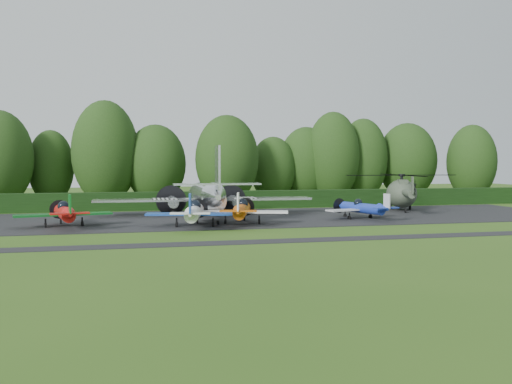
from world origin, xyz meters
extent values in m
plane|color=#315618|center=(0.00, 0.00, 0.00)|extent=(160.00, 160.00, 0.00)
cube|color=black|center=(0.00, 10.00, 0.00)|extent=(70.00, 18.00, 0.01)
cube|color=black|center=(0.00, -6.00, 0.00)|extent=(70.00, 2.00, 0.00)
cube|color=black|center=(0.00, 21.00, 0.00)|extent=(90.00, 1.60, 2.00)
cylinder|color=silver|center=(-1.07, 12.77, 1.87)|extent=(2.26, 11.80, 2.26)
cone|color=silver|center=(-1.07, 19.38, 1.87)|extent=(2.26, 1.48, 2.26)
cone|color=silver|center=(-1.07, 5.69, 2.36)|extent=(2.26, 2.95, 2.26)
sphere|color=black|center=(-1.07, 18.44, 2.36)|extent=(1.48, 1.48, 1.48)
cube|color=silver|center=(-1.07, 13.76, 1.57)|extent=(21.64, 2.36, 0.22)
cube|color=white|center=(-5.01, 13.76, 1.69)|extent=(2.56, 2.46, 0.05)
cube|color=white|center=(2.86, 13.76, 1.69)|extent=(2.56, 2.46, 0.05)
cylinder|color=silver|center=(-4.22, 14.35, 1.33)|extent=(1.08, 3.15, 1.08)
cylinder|color=silver|center=(2.07, 14.35, 1.33)|extent=(1.08, 3.15, 1.08)
cylinder|color=black|center=(-4.22, 16.56, 1.33)|extent=(3.15, 0.03, 3.15)
cylinder|color=black|center=(2.07, 16.56, 1.33)|extent=(3.15, 0.03, 3.15)
cube|color=silver|center=(-1.07, 4.90, 3.44)|extent=(7.38, 1.38, 0.14)
cube|color=silver|center=(-1.07, 4.61, 4.82)|extent=(0.18, 2.16, 3.74)
cylinder|color=black|center=(-4.22, 13.95, 0.25)|extent=(0.25, 0.89, 0.89)
cylinder|color=black|center=(2.07, 13.95, 0.25)|extent=(0.25, 0.89, 0.89)
cylinder|color=black|center=(-1.07, 4.51, 0.18)|extent=(0.18, 0.43, 0.43)
cylinder|color=red|center=(-13.66, 5.56, 1.20)|extent=(1.05, 6.01, 1.05)
sphere|color=black|center=(-13.66, 6.22, 1.69)|extent=(0.92, 0.92, 0.92)
cube|color=#0D581B|center=(-13.66, 6.11, 1.04)|extent=(7.65, 1.42, 0.15)
cube|color=red|center=(-13.66, 1.95, 1.48)|extent=(2.84, 0.76, 0.11)
cube|color=#0D581B|center=(-13.66, 1.84, 2.19)|extent=(0.11, 0.87, 1.42)
cylinder|color=black|center=(-13.66, 9.44, 1.20)|extent=(1.64, 0.02, 1.64)
cylinder|color=black|center=(-15.08, 5.89, 0.20)|extent=(0.15, 0.48, 0.48)
cylinder|color=black|center=(-12.24, 5.89, 0.20)|extent=(0.15, 0.48, 0.48)
cylinder|color=black|center=(-13.66, 8.40, 0.17)|extent=(0.13, 0.44, 0.44)
cylinder|color=silver|center=(-3.47, 3.01, 1.25)|extent=(1.09, 6.24, 1.09)
sphere|color=black|center=(-3.47, 3.69, 1.76)|extent=(0.95, 0.95, 0.95)
cube|color=#1A439D|center=(-3.47, 3.57, 1.08)|extent=(7.94, 1.47, 0.16)
cube|color=silver|center=(-3.47, -0.74, 1.53)|extent=(2.95, 0.79, 0.11)
cube|color=#1A439D|center=(-3.47, -0.85, 2.27)|extent=(0.11, 0.91, 1.47)
cylinder|color=black|center=(-3.47, 7.03, 1.25)|extent=(1.70, 0.02, 1.70)
cylinder|color=black|center=(-4.95, 3.35, 0.20)|extent=(0.16, 0.50, 0.50)
cylinder|color=black|center=(-2.00, 3.35, 0.20)|extent=(0.16, 0.50, 0.50)
cylinder|color=black|center=(-3.47, 5.95, 0.18)|extent=(0.14, 0.45, 0.45)
cylinder|color=#BA520A|center=(0.72, 4.34, 1.22)|extent=(1.07, 6.11, 1.07)
sphere|color=black|center=(0.72, 5.01, 1.72)|extent=(0.93, 0.93, 0.93)
cube|color=white|center=(0.72, 4.89, 1.06)|extent=(7.78, 1.45, 0.16)
cube|color=#BA520A|center=(0.72, 0.67, 1.50)|extent=(2.89, 0.78, 0.11)
cube|color=white|center=(0.72, 0.56, 2.22)|extent=(0.11, 0.89, 1.45)
cylinder|color=black|center=(0.72, 8.29, 1.22)|extent=(1.67, 0.02, 1.67)
cylinder|color=black|center=(-0.72, 4.67, 0.20)|extent=(0.16, 0.49, 0.49)
cylinder|color=black|center=(2.17, 4.67, 0.20)|extent=(0.16, 0.49, 0.49)
cylinder|color=black|center=(0.72, 7.23, 0.18)|extent=(0.13, 0.44, 0.44)
cylinder|color=#1B34A3|center=(12.41, 5.97, 1.06)|extent=(0.92, 5.30, 0.92)
sphere|color=black|center=(12.41, 6.55, 1.49)|extent=(0.81, 0.81, 0.81)
cube|color=#BABBC1|center=(12.41, 6.46, 0.91)|extent=(6.74, 1.25, 0.13)
cube|color=#1B34A3|center=(12.41, 2.80, 1.30)|extent=(2.50, 0.67, 0.10)
cube|color=#BABBC1|center=(12.41, 2.70, 1.93)|extent=(0.10, 0.77, 1.25)
cylinder|color=black|center=(12.41, 9.39, 1.06)|extent=(1.44, 0.02, 1.44)
cylinder|color=black|center=(11.16, 6.26, 0.17)|extent=(0.13, 0.42, 0.42)
cylinder|color=black|center=(13.67, 6.26, 0.17)|extent=(0.13, 0.42, 0.42)
cylinder|color=black|center=(12.41, 8.48, 0.15)|extent=(0.12, 0.39, 0.39)
ellipsoid|color=#3A4535|center=(20.58, 13.91, 1.86)|extent=(3.22, 5.90, 3.09)
cylinder|color=#3A4535|center=(20.58, 9.26, 2.17)|extent=(0.72, 6.19, 0.72)
cube|color=#3A4535|center=(20.58, 6.06, 3.10)|extent=(0.12, 0.93, 1.65)
cylinder|color=black|center=(20.58, 13.91, 3.41)|extent=(0.31, 0.31, 0.83)
cylinder|color=black|center=(20.58, 13.91, 3.87)|extent=(0.72, 0.72, 0.26)
cylinder|color=black|center=(20.58, 13.91, 3.87)|extent=(12.38, 12.38, 0.06)
cube|color=#3A4535|center=(20.58, 13.08, 3.04)|extent=(0.93, 2.06, 0.72)
ellipsoid|color=black|center=(20.58, 15.56, 1.96)|extent=(1.96, 1.96, 1.76)
cylinder|color=black|center=(19.55, 14.73, 0.31)|extent=(0.19, 0.58, 0.58)
cylinder|color=black|center=(21.61, 14.73, 0.31)|extent=(0.19, 0.58, 0.58)
cylinder|color=black|center=(20.58, 10.61, 0.26)|extent=(0.17, 0.50, 0.50)
cylinder|color=#3F3326|center=(25.75, 20.50, 0.55)|extent=(0.11, 0.11, 1.10)
cylinder|color=#3F3326|center=(28.50, 20.50, 0.55)|extent=(0.11, 0.11, 1.10)
cube|color=silver|center=(27.13, 20.50, 1.19)|extent=(2.93, 0.07, 0.92)
cylinder|color=black|center=(-4.72, 31.48, 1.65)|extent=(0.70, 0.70, 3.30)
ellipsoid|color=#1B3611|center=(-4.72, 31.48, 5.05)|extent=(7.76, 7.76, 10.10)
cylinder|color=black|center=(-10.96, 31.28, 2.13)|extent=(0.70, 0.70, 4.26)
ellipsoid|color=#1B3611|center=(-10.96, 31.28, 6.50)|extent=(8.26, 8.26, 13.01)
cylinder|color=black|center=(19.27, 31.06, 1.99)|extent=(0.70, 0.70, 3.98)
ellipsoid|color=#1B3611|center=(19.27, 31.06, 6.09)|extent=(7.29, 7.29, 12.18)
cylinder|color=black|center=(24.35, 32.47, 1.87)|extent=(0.70, 0.70, 3.74)
ellipsoid|color=#1B3611|center=(24.35, 32.47, 5.72)|extent=(6.92, 6.92, 11.44)
cylinder|color=black|center=(31.44, 32.86, 1.79)|extent=(0.70, 0.70, 3.58)
ellipsoid|color=#1B3611|center=(31.44, 32.86, 5.47)|extent=(8.52, 8.52, 10.94)
cylinder|color=black|center=(-17.79, 34.63, 1.54)|extent=(0.70, 0.70, 3.08)
ellipsoid|color=#1B3611|center=(-17.79, 34.63, 4.70)|extent=(5.73, 5.73, 9.40)
cylinder|color=black|center=(39.97, 29.73, 1.74)|extent=(0.70, 0.70, 3.48)
ellipsoid|color=#1B3611|center=(39.97, 29.73, 5.32)|extent=(6.97, 6.97, 10.64)
cylinder|color=black|center=(3.97, 28.40, 1.84)|extent=(0.70, 0.70, 3.68)
ellipsoid|color=#1B3611|center=(3.97, 28.40, 5.62)|extent=(8.03, 8.03, 11.24)
cylinder|color=black|center=(11.10, 32.32, 1.43)|extent=(0.70, 0.70, 2.86)
ellipsoid|color=#1B3611|center=(11.10, 32.32, 4.37)|extent=(6.30, 6.30, 8.74)
cylinder|color=black|center=(16.13, 33.26, 1.67)|extent=(0.70, 0.70, 3.33)
ellipsoid|color=#1B3611|center=(16.13, 33.26, 5.09)|extent=(7.56, 7.56, 10.19)
camera|label=1|loc=(-9.39, -42.54, 5.35)|focal=40.00mm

